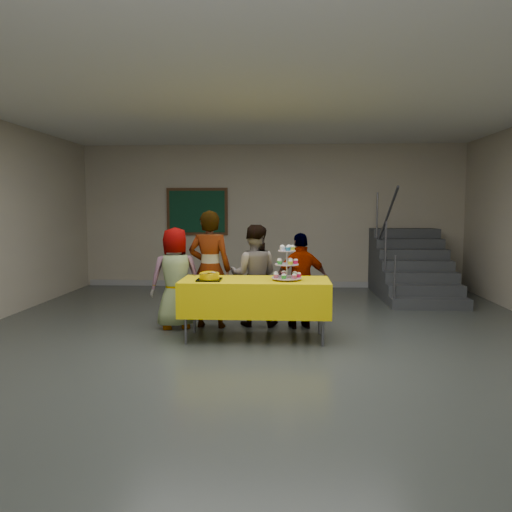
{
  "coord_description": "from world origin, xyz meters",
  "views": [
    {
      "loc": [
        0.27,
        -5.57,
        1.67
      ],
      "look_at": [
        -0.09,
        0.89,
        1.05
      ],
      "focal_mm": 35.0,
      "sensor_mm": 36.0,
      "label": 1
    }
  ],
  "objects": [
    {
      "name": "bake_table",
      "position": [
        -0.09,
        0.69,
        0.56
      ],
      "size": [
        1.88,
        0.78,
        0.77
      ],
      "color": "#595960",
      "rests_on": "ground"
    },
    {
      "name": "cupcake_stand",
      "position": [
        0.31,
        0.64,
        0.95
      ],
      "size": [
        0.38,
        0.38,
        0.44
      ],
      "color": "silver",
      "rests_on": "bake_table"
    },
    {
      "name": "bear_cake",
      "position": [
        -0.66,
        0.57,
        0.83
      ],
      "size": [
        0.32,
        0.36,
        0.12
      ],
      "color": "black",
      "rests_on": "bake_table"
    },
    {
      "name": "noticeboard",
      "position": [
        -1.58,
        4.96,
        1.6
      ],
      "size": [
        1.3,
        0.05,
        1.0
      ],
      "color": "#472B16",
      "rests_on": "ground"
    },
    {
      "name": "schoolchild_c",
      "position": [
        -0.15,
        1.45,
        0.72
      ],
      "size": [
        0.73,
        0.59,
        1.44
      ],
      "primitive_type": "imported",
      "rotation": [
        0.0,
        0.0,
        3.08
      ],
      "color": "slate",
      "rests_on": "ground"
    },
    {
      "name": "room_shell",
      "position": [
        0.0,
        0.02,
        2.13
      ],
      "size": [
        10.0,
        10.04,
        3.02
      ],
      "color": "#4C514C",
      "rests_on": "ground"
    },
    {
      "name": "schoolchild_a",
      "position": [
        -1.23,
        1.22,
        0.71
      ],
      "size": [
        0.8,
        0.65,
        1.41
      ],
      "primitive_type": "imported",
      "rotation": [
        0.0,
        0.0,
        3.47
      ],
      "color": "slate",
      "rests_on": "ground"
    },
    {
      "name": "schoolchild_b",
      "position": [
        -0.77,
        1.3,
        0.82
      ],
      "size": [
        0.63,
        0.44,
        1.64
      ],
      "primitive_type": "imported",
      "rotation": [
        0.0,
        0.0,
        3.06
      ],
      "color": "slate",
      "rests_on": "ground"
    },
    {
      "name": "schoolchild_d",
      "position": [
        0.51,
        1.32,
        0.67
      ],
      "size": [
        0.84,
        0.51,
        1.33
      ],
      "primitive_type": "imported",
      "rotation": [
        0.0,
        0.0,
        3.39
      ],
      "color": "slate",
      "rests_on": "ground"
    },
    {
      "name": "staircase",
      "position": [
        2.7,
        4.13,
        0.49
      ],
      "size": [
        1.3,
        2.4,
        2.04
      ],
      "color": "#424447",
      "rests_on": "ground"
    }
  ]
}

